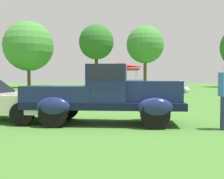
{
  "coord_description": "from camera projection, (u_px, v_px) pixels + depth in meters",
  "views": [
    {
      "loc": [
        0.24,
        -7.47,
        1.32
      ],
      "look_at": [
        -0.05,
        1.76,
        0.92
      ],
      "focal_mm": 42.2,
      "sensor_mm": 36.0,
      "label": 1
    }
  ],
  "objects": [
    {
      "name": "ground_plane",
      "position": [
        112.0,
        124.0,
        7.53
      ],
      "size": [
        120.0,
        120.0,
        0.0
      ],
      "primitive_type": "plane",
      "color": "#42752D"
    },
    {
      "name": "feature_pickup_truck",
      "position": [
        105.0,
        94.0,
        7.6
      ],
      "size": [
        4.64,
        1.98,
        1.7
      ],
      "color": "black",
      "rests_on": "ground_plane"
    },
    {
      "name": "neighbor_convertible",
      "position": [
        0.0,
        102.0,
        8.27
      ],
      "size": [
        4.63,
        2.4,
        1.4
      ],
      "color": "silver",
      "rests_on": "ground_plane"
    },
    {
      "name": "show_car_skyblue",
      "position": [
        130.0,
        89.0,
        17.39
      ],
      "size": [
        4.1,
        2.24,
        1.22
      ],
      "color": "#669EDB",
      "rests_on": "ground_plane"
    },
    {
      "name": "spectator_far_side",
      "position": [
        119.0,
        86.0,
        13.35
      ],
      "size": [
        0.43,
        0.28,
        1.69
      ],
      "color": "#283351",
      "rests_on": "ground_plane"
    },
    {
      "name": "canopy_tent_left_field",
      "position": [
        121.0,
        66.0,
        23.73
      ],
      "size": [
        3.24,
        3.24,
        2.71
      ],
      "color": "#B7B7BC",
      "rests_on": "ground_plane"
    },
    {
      "name": "treeline_far_left",
      "position": [
        29.0,
        46.0,
        36.02
      ],
      "size": [
        6.79,
        6.79,
        9.09
      ],
      "color": "brown",
      "rests_on": "ground_plane"
    },
    {
      "name": "treeline_mid_left",
      "position": [
        96.0,
        42.0,
        34.86
      ],
      "size": [
        4.62,
        4.62,
        8.41
      ],
      "color": "#47331E",
      "rests_on": "ground_plane"
    },
    {
      "name": "treeline_center",
      "position": [
        145.0,
        45.0,
        37.14
      ],
      "size": [
        5.29,
        5.29,
        8.69
      ],
      "color": "brown",
      "rests_on": "ground_plane"
    }
  ]
}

